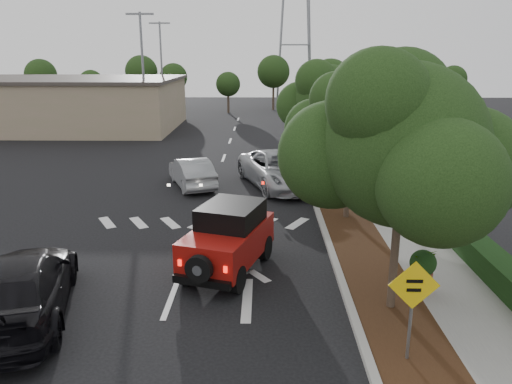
{
  "coord_description": "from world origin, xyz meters",
  "views": [
    {
      "loc": [
        2.4,
        -11.76,
        6.24
      ],
      "look_at": [
        2.19,
        3.0,
        2.08
      ],
      "focal_mm": 35.0,
      "sensor_mm": 36.0,
      "label": 1
    }
  ],
  "objects_px": {
    "red_jeep": "(230,237)",
    "silver_suv_ahead": "(280,170)",
    "speed_hump_sign": "(413,298)",
    "black_suv_oncoming": "(19,287)"
  },
  "relations": [
    {
      "from": "red_jeep",
      "to": "speed_hump_sign",
      "type": "xyz_separation_m",
      "value": [
        3.95,
        -4.67,
        0.51
      ]
    },
    {
      "from": "black_suv_oncoming",
      "to": "speed_hump_sign",
      "type": "xyz_separation_m",
      "value": [
        8.83,
        -1.72,
        0.71
      ]
    },
    {
      "from": "speed_hump_sign",
      "to": "black_suv_oncoming",
      "type": "bearing_deg",
      "value": 169.55
    },
    {
      "from": "red_jeep",
      "to": "silver_suv_ahead",
      "type": "relative_size",
      "value": 0.68
    },
    {
      "from": "red_jeep",
      "to": "silver_suv_ahead",
      "type": "distance_m",
      "value": 9.6
    },
    {
      "from": "red_jeep",
      "to": "silver_suv_ahead",
      "type": "xyz_separation_m",
      "value": [
        1.75,
        9.44,
        -0.18
      ]
    },
    {
      "from": "black_suv_oncoming",
      "to": "speed_hump_sign",
      "type": "bearing_deg",
      "value": 154.27
    },
    {
      "from": "silver_suv_ahead",
      "to": "black_suv_oncoming",
      "type": "relative_size",
      "value": 1.07
    },
    {
      "from": "speed_hump_sign",
      "to": "red_jeep",
      "type": "bearing_deg",
      "value": 130.87
    },
    {
      "from": "black_suv_oncoming",
      "to": "silver_suv_ahead",
      "type": "bearing_deg",
      "value": -132.84
    }
  ]
}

